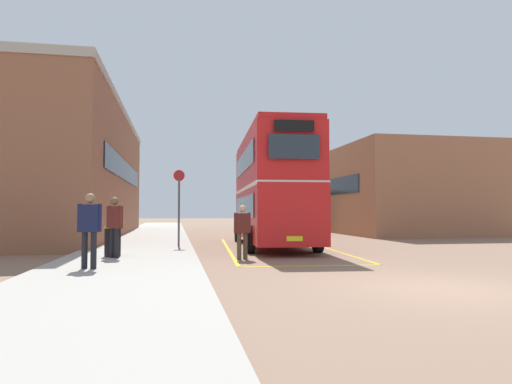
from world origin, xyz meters
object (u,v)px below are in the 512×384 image
object	(u,v)px
pedestrian_boarding	(242,228)
litter_bin	(113,242)
pedestrian_waiting_near	(115,222)
bus_stop_sign	(179,201)
single_deck_bus	(283,209)
pedestrian_waiting_far	(90,224)
double_decker_bus	(272,188)

from	to	relation	value
pedestrian_boarding	litter_bin	distance (m)	3.97
pedestrian_waiting_near	bus_stop_sign	bearing A→B (deg)	65.79
pedestrian_waiting_near	bus_stop_sign	distance (m)	4.70
litter_bin	bus_stop_sign	size ratio (longest dim) A/B	0.30
pedestrian_waiting_near	single_deck_bus	bearing A→B (deg)	64.93
single_deck_bus	litter_bin	size ratio (longest dim) A/B	10.71
single_deck_bus	pedestrian_boarding	world-z (taller)	single_deck_bus
single_deck_bus	bus_stop_sign	xyz separation A→B (m)	(-8.69, -18.41, 0.29)
litter_bin	bus_stop_sign	bearing A→B (deg)	61.97
single_deck_bus	litter_bin	distance (m)	24.66
pedestrian_boarding	litter_bin	bearing A→B (deg)	175.83
pedestrian_waiting_near	pedestrian_waiting_far	size ratio (longest dim) A/B	0.99
double_decker_bus	pedestrian_waiting_near	world-z (taller)	double_decker_bus
pedestrian_boarding	litter_bin	size ratio (longest dim) A/B	1.91
double_decker_bus	litter_bin	xyz separation A→B (m)	(-5.97, -4.69, -1.92)
double_decker_bus	pedestrian_waiting_near	size ratio (longest dim) A/B	5.64
single_deck_bus	pedestrian_waiting_near	xyz separation A→B (m)	(-10.59, -22.64, -0.45)
single_deck_bus	bus_stop_sign	size ratio (longest dim) A/B	3.18
double_decker_bus	single_deck_bus	distance (m)	18.15
bus_stop_sign	pedestrian_waiting_near	bearing A→B (deg)	-114.21
pedestrian_waiting_far	bus_stop_sign	bearing A→B (deg)	72.08
single_deck_bus	pedestrian_boarding	bearing A→B (deg)	-106.75
single_deck_bus	pedestrian_boarding	xyz separation A→B (m)	(-6.76, -22.47, -0.66)
bus_stop_sign	single_deck_bus	bearing A→B (deg)	64.73
pedestrian_boarding	pedestrian_waiting_far	distance (m)	4.88
pedestrian_boarding	pedestrian_waiting_near	world-z (taller)	pedestrian_waiting_near
single_deck_bus	pedestrian_waiting_far	size ratio (longest dim) A/B	5.28
double_decker_bus	litter_bin	distance (m)	7.83
single_deck_bus	litter_bin	world-z (taller)	single_deck_bus
double_decker_bus	bus_stop_sign	xyz separation A→B (m)	(-3.96, -0.91, -0.59)
single_deck_bus	pedestrian_boarding	distance (m)	23.48
pedestrian_boarding	double_decker_bus	bearing A→B (deg)	67.85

